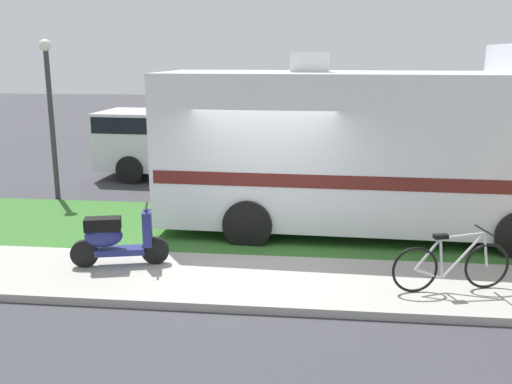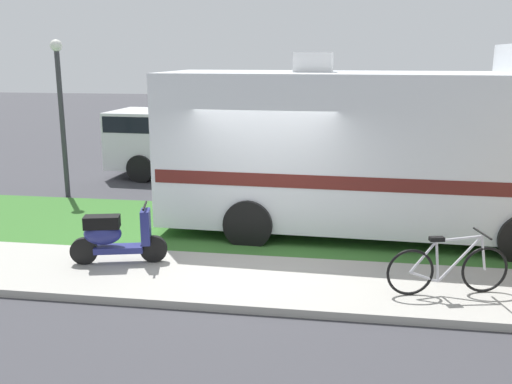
# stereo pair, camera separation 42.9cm
# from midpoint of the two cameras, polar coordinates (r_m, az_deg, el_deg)

# --- Properties ---
(ground_plane) EXTENTS (80.00, 80.00, 0.00)m
(ground_plane) POSITION_cam_midpoint_polar(r_m,az_deg,el_deg) (9.90, -0.79, -6.63)
(ground_plane) COLOR #38383D
(sidewalk) EXTENTS (24.00, 2.00, 0.12)m
(sidewalk) POSITION_cam_midpoint_polar(r_m,az_deg,el_deg) (8.77, -1.77, -8.96)
(sidewalk) COLOR #9E9B93
(sidewalk) RESTS_ON ground
(grass_strip) EXTENTS (24.00, 3.40, 0.08)m
(grass_strip) POSITION_cam_midpoint_polar(r_m,az_deg,el_deg) (11.29, 0.14, -3.83)
(grass_strip) COLOR #336628
(grass_strip) RESTS_ON ground
(motorhome_rv) EXTENTS (8.08, 2.84, 3.61)m
(motorhome_rv) POSITION_cam_midpoint_polar(r_m,az_deg,el_deg) (11.02, 10.99, 4.43)
(motorhome_rv) COLOR silver
(motorhome_rv) RESTS_ON ground
(scooter) EXTENTS (1.53, 0.63, 0.97)m
(scooter) POSITION_cam_midpoint_polar(r_m,az_deg,el_deg) (9.41, -15.17, -4.48)
(scooter) COLOR black
(scooter) RESTS_ON ground
(bicycle) EXTENTS (1.72, 0.60, 0.90)m
(bicycle) POSITION_cam_midpoint_polar(r_m,az_deg,el_deg) (8.56, 17.63, -7.01)
(bicycle) COLOR black
(bicycle) RESTS_ON ground
(pickup_truck_near) EXTENTS (5.89, 2.40, 1.87)m
(pickup_truck_near) POSITION_cam_midpoint_polar(r_m,az_deg,el_deg) (16.32, -8.45, 4.90)
(pickup_truck_near) COLOR silver
(pickup_truck_near) RESTS_ON ground
(street_lamp_post) EXTENTS (0.28, 0.28, 3.77)m
(street_lamp_post) POSITION_cam_midpoint_polar(r_m,az_deg,el_deg) (14.41, -20.75, 8.36)
(street_lamp_post) COLOR #333338
(street_lamp_post) RESTS_ON ground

